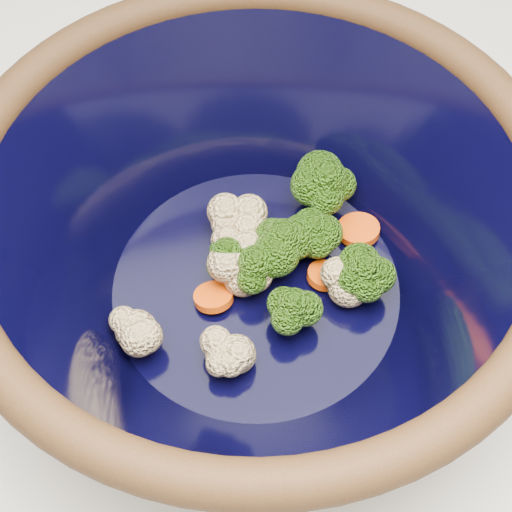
% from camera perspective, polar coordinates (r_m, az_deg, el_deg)
% --- Properties ---
extents(ground, '(3.00, 3.00, 0.00)m').
position_cam_1_polar(ground, '(1.42, -0.10, -18.86)').
color(ground, '#9E7A54').
rests_on(ground, ground).
extents(counter, '(1.20, 1.20, 0.90)m').
position_cam_1_polar(counter, '(0.99, -0.14, -12.57)').
color(counter, white).
rests_on(counter, ground).
extents(mixing_bowl, '(0.42, 0.42, 0.16)m').
position_cam_1_polar(mixing_bowl, '(0.47, 0.00, 1.05)').
color(mixing_bowl, black).
rests_on(mixing_bowl, counter).
extents(vegetable_pile, '(0.20, 0.15, 0.06)m').
position_cam_1_polar(vegetable_pile, '(0.50, 1.77, 0.03)').
color(vegetable_pile, '#608442').
rests_on(vegetable_pile, mixing_bowl).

